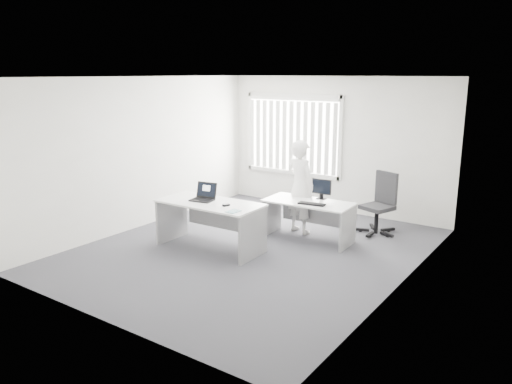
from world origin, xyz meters
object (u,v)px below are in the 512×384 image
Objects in this scene: desk_far at (308,212)px; office_chair at (379,214)px; monitor at (322,189)px; desk_near at (210,215)px; laptop at (202,192)px; person at (300,187)px.

desk_far is 1.38× the size of office_chair.
desk_far is at bearing -111.54° from monitor.
desk_near is 2.03m from monitor.
office_chair reaches higher than desk_far.
office_chair is at bearing 44.52° from monitor.
laptop is 1.02× the size of monitor.
desk_near is 0.40m from laptop.
laptop is (-0.94, -1.63, 0.09)m from person.
desk_near is 3.12m from office_chair.
desk_near is at bearing 79.66° from person.
desk_far is 0.58m from person.
desk_near is 1.14× the size of desk_far.
monitor is (1.22, 1.60, 0.30)m from desk_near.
desk_far is (1.12, 1.32, -0.08)m from desk_near.
desk_near is 1.04× the size of person.
person reaches higher than office_chair.
person is at bearing 63.02° from desk_near.
monitor is at bearing 39.67° from laptop.
person reaches higher than monitor.
monitor is (0.10, 0.28, 0.37)m from desk_far.
office_chair is at bearing 48.89° from desk_far.
desk_far is 0.48m from monitor.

